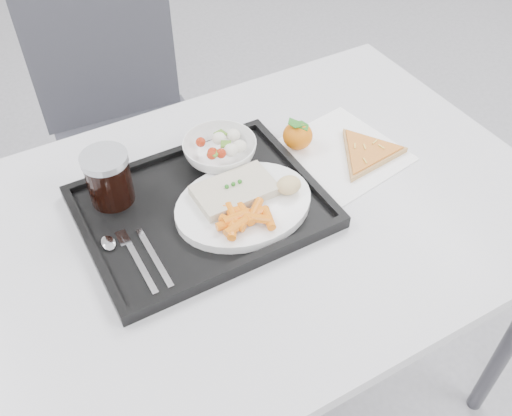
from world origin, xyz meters
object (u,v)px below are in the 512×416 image
Objects in this scene: salad_bowl at (220,151)px; cola_glass at (108,177)px; dinner_plate at (244,205)px; tray at (202,208)px; table at (247,235)px; chair at (125,116)px; pizza_slice at (367,152)px; tangerine at (298,135)px.

cola_glass reaches higher than salad_bowl.
dinner_plate is at bearing -99.83° from salad_bowl.
salad_bowl is at bearing 48.12° from tray.
table is 0.18m from salad_bowl.
chair is 0.79m from pizza_slice.
table is 7.89× the size of salad_bowl.
chair reaches higher than tangerine.
tangerine is at bearing 31.59° from table.
tangerine is (0.21, -0.59, 0.25)m from chair.
table is at bearing -88.01° from chair.
tray is at bearing -36.53° from cola_glass.
salad_bowl is (0.09, 0.10, 0.03)m from tray.
tangerine is (0.20, 0.12, 0.01)m from dinner_plate.
tangerine is (0.26, 0.07, 0.03)m from tray.
tray is at bearing 176.34° from pizza_slice.
salad_bowl reaches higher than pizza_slice.
dinner_plate is 1.78× the size of salad_bowl.
chair is at bearing 109.94° from tangerine.
salad_bowl is at bearing 0.26° from cola_glass.
chair reaches higher than table.
tangerine is (0.17, -0.03, -0.00)m from salad_bowl.
chair is 3.40× the size of pizza_slice.
cola_glass is (-0.23, -0.00, 0.03)m from salad_bowl.
dinner_plate reaches higher than table.
tray is 1.65× the size of pizza_slice.
tangerine is (0.19, 0.12, 0.10)m from table.
cola_glass is at bearing 144.37° from dinner_plate.
cola_glass is (-0.19, -0.56, 0.28)m from chair.
tray is at bearing -164.79° from tangerine.
pizza_slice reaches higher than table.
cola_glass reaches higher than pizza_slice.
tray is 0.18m from cola_glass.
dinner_plate is 0.99× the size of pizza_slice.
table is at bearing 4.92° from dinner_plate.
chair is 0.75m from dinner_plate.
pizza_slice is at bearing -24.26° from salad_bowl.
salad_bowl is (0.04, -0.56, 0.25)m from chair.
tray is 4.17× the size of cola_glass.
dinner_plate is 0.31m from pizza_slice.
cola_glass is 0.41m from tangerine.
chair reaches higher than cola_glass.
cola_glass is at bearing 143.47° from tray.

